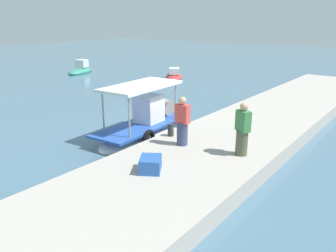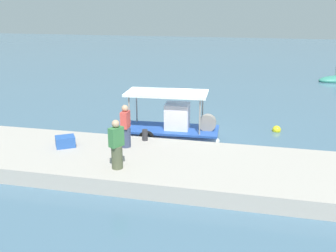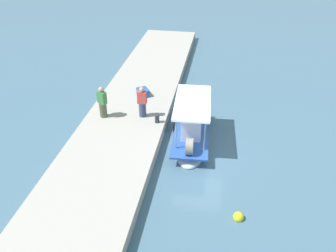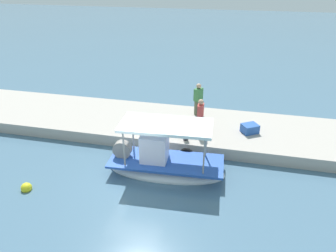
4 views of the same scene
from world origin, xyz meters
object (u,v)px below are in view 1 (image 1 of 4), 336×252
(marker_buoy, at_px, (168,105))
(moored_boat_near, at_px, (81,70))
(moored_boat_mid, at_px, (174,76))
(mooring_bollard, at_px, (171,130))
(main_fishing_boat, at_px, (144,127))
(fisherman_by_crate, at_px, (182,123))
(cargo_crate, at_px, (150,164))
(fisherman_near_bollard, at_px, (242,132))

(marker_buoy, bearing_deg, moored_boat_near, 69.32)
(moored_boat_mid, bearing_deg, mooring_bollard, -144.29)
(main_fishing_boat, relative_size, moored_boat_mid, 1.24)
(marker_buoy, height_order, moored_boat_near, moored_boat_near)
(mooring_bollard, height_order, marker_buoy, mooring_bollard)
(fisherman_by_crate, distance_m, cargo_crate, 2.56)
(main_fishing_boat, xyz_separation_m, cargo_crate, (-3.58, -3.40, 0.39))
(fisherman_by_crate, bearing_deg, cargo_crate, -167.41)
(moored_boat_mid, bearing_deg, fisherman_near_bollard, -137.33)
(fisherman_by_crate, relative_size, moored_boat_mid, 0.42)
(fisherman_by_crate, distance_m, mooring_bollard, 1.21)
(moored_boat_near, bearing_deg, mooring_bollard, -120.29)
(cargo_crate, bearing_deg, mooring_bollard, 26.22)
(mooring_bollard, distance_m, moored_boat_mid, 17.80)
(main_fishing_boat, height_order, fisherman_near_bollard, fisherman_near_bollard)
(main_fishing_boat, xyz_separation_m, fisherman_by_crate, (-1.14, -2.85, 0.97))
(fisherman_near_bollard, bearing_deg, mooring_bollard, 87.47)
(cargo_crate, distance_m, moored_boat_near, 25.37)
(mooring_bollard, bearing_deg, main_fishing_boat, 72.72)
(moored_boat_near, bearing_deg, fisherman_by_crate, -120.30)
(cargo_crate, bearing_deg, moored_boat_near, 55.57)
(fisherman_near_bollard, distance_m, mooring_bollard, 3.11)
(marker_buoy, distance_m, moored_boat_near, 16.09)
(fisherman_near_bollard, relative_size, moored_boat_near, 0.45)
(fisherman_by_crate, distance_m, moored_boat_mid, 18.81)
(cargo_crate, xyz_separation_m, marker_buoy, (8.66, 5.86, -0.73))
(fisherman_by_crate, xyz_separation_m, moored_boat_mid, (14.98, 11.31, -1.25))
(main_fishing_boat, xyz_separation_m, marker_buoy, (5.08, 2.47, -0.34))
(fisherman_near_bollard, distance_m, cargo_crate, 3.31)
(marker_buoy, height_order, moored_boat_mid, moored_boat_mid)
(mooring_bollard, xyz_separation_m, marker_buoy, (5.68, 4.40, -0.75))
(fisherman_by_crate, xyz_separation_m, cargo_crate, (-2.44, -0.54, -0.59))
(moored_boat_near, height_order, moored_boat_mid, moored_boat_near)
(mooring_bollard, relative_size, moored_boat_mid, 0.12)
(cargo_crate, bearing_deg, moored_boat_mid, 34.22)
(mooring_bollard, bearing_deg, cargo_crate, -153.78)
(moored_boat_mid, bearing_deg, cargo_crate, -145.78)
(mooring_bollard, distance_m, marker_buoy, 7.22)
(main_fishing_boat, bearing_deg, fisherman_near_bollard, -98.39)
(main_fishing_boat, bearing_deg, moored_boat_mid, 31.41)
(main_fishing_boat, bearing_deg, mooring_bollard, -107.28)
(cargo_crate, relative_size, moored_boat_near, 0.19)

